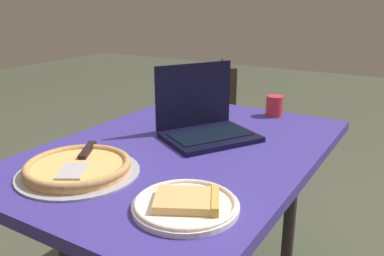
{
  "coord_description": "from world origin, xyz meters",
  "views": [
    {
      "loc": [
        1.09,
        0.7,
        1.22
      ],
      "look_at": [
        -0.06,
        -0.01,
        0.79
      ],
      "focal_mm": 37.65,
      "sensor_mm": 36.0,
      "label": 1
    }
  ],
  "objects_px": {
    "dining_table": "(184,166)",
    "table_knife": "(183,104)",
    "laptop": "(204,122)",
    "drink_cup": "(274,106)",
    "pizza_tray": "(78,167)",
    "chair_near": "(208,127)",
    "pizza_plate": "(187,204)"
  },
  "relations": [
    {
      "from": "dining_table",
      "to": "table_knife",
      "type": "xyz_separation_m",
      "value": [
        -0.47,
        -0.3,
        0.08
      ]
    },
    {
      "from": "laptop",
      "to": "drink_cup",
      "type": "relative_size",
      "value": 4.49
    },
    {
      "from": "drink_cup",
      "to": "dining_table",
      "type": "bearing_deg",
      "value": -13.87
    },
    {
      "from": "pizza_tray",
      "to": "chair_near",
      "type": "distance_m",
      "value": 1.26
    },
    {
      "from": "pizza_plate",
      "to": "chair_near",
      "type": "distance_m",
      "value": 1.39
    },
    {
      "from": "table_knife",
      "to": "chair_near",
      "type": "xyz_separation_m",
      "value": [
        -0.4,
        -0.08,
        -0.23
      ]
    },
    {
      "from": "drink_cup",
      "to": "chair_near",
      "type": "height_order",
      "value": "chair_near"
    },
    {
      "from": "drink_cup",
      "to": "laptop",
      "type": "bearing_deg",
      "value": -17.63
    },
    {
      "from": "laptop",
      "to": "table_knife",
      "type": "height_order",
      "value": "laptop"
    },
    {
      "from": "table_knife",
      "to": "drink_cup",
      "type": "xyz_separation_m",
      "value": [
        -0.05,
        0.43,
        0.04
      ]
    },
    {
      "from": "drink_cup",
      "to": "chair_near",
      "type": "distance_m",
      "value": 0.68
    },
    {
      "from": "dining_table",
      "to": "pizza_tray",
      "type": "xyz_separation_m",
      "value": [
        0.35,
        -0.14,
        0.09
      ]
    },
    {
      "from": "pizza_plate",
      "to": "table_knife",
      "type": "xyz_separation_m",
      "value": [
        -0.83,
        -0.54,
        -0.01
      ]
    },
    {
      "from": "laptop",
      "to": "chair_near",
      "type": "xyz_separation_m",
      "value": [
        -0.73,
        -0.39,
        -0.29
      ]
    },
    {
      "from": "pizza_plate",
      "to": "drink_cup",
      "type": "height_order",
      "value": "drink_cup"
    },
    {
      "from": "pizza_plate",
      "to": "chair_near",
      "type": "bearing_deg",
      "value": -153.01
    },
    {
      "from": "table_knife",
      "to": "laptop",
      "type": "bearing_deg",
      "value": 42.62
    },
    {
      "from": "pizza_tray",
      "to": "table_knife",
      "type": "bearing_deg",
      "value": -168.67
    },
    {
      "from": "table_knife",
      "to": "chair_near",
      "type": "bearing_deg",
      "value": -168.15
    },
    {
      "from": "pizza_tray",
      "to": "table_knife",
      "type": "relative_size",
      "value": 1.53
    },
    {
      "from": "table_knife",
      "to": "chair_near",
      "type": "height_order",
      "value": "chair_near"
    },
    {
      "from": "laptop",
      "to": "table_knife",
      "type": "relative_size",
      "value": 1.71
    },
    {
      "from": "pizza_tray",
      "to": "drink_cup",
      "type": "height_order",
      "value": "drink_cup"
    },
    {
      "from": "pizza_plate",
      "to": "drink_cup",
      "type": "relative_size",
      "value": 2.95
    },
    {
      "from": "drink_cup",
      "to": "chair_near",
      "type": "relative_size",
      "value": 0.1
    },
    {
      "from": "pizza_plate",
      "to": "table_knife",
      "type": "height_order",
      "value": "pizza_plate"
    },
    {
      "from": "dining_table",
      "to": "table_knife",
      "type": "relative_size",
      "value": 5.23
    },
    {
      "from": "chair_near",
      "to": "pizza_plate",
      "type": "bearing_deg",
      "value": 26.99
    },
    {
      "from": "dining_table",
      "to": "pizza_plate",
      "type": "bearing_deg",
      "value": 33.3
    },
    {
      "from": "chair_near",
      "to": "drink_cup",
      "type": "bearing_deg",
      "value": 56.27
    },
    {
      "from": "laptop",
      "to": "drink_cup",
      "type": "bearing_deg",
      "value": 162.37
    },
    {
      "from": "table_knife",
      "to": "drink_cup",
      "type": "height_order",
      "value": "drink_cup"
    }
  ]
}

